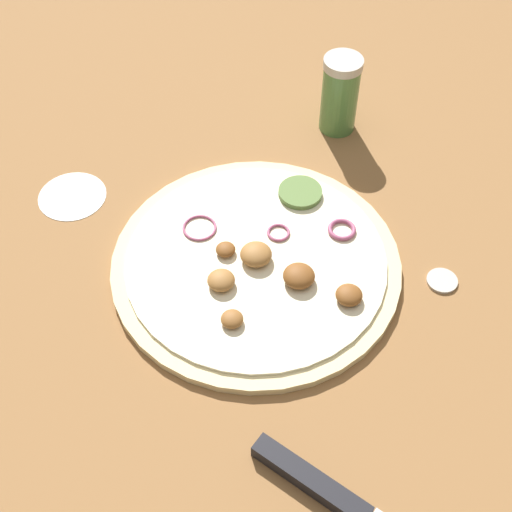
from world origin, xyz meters
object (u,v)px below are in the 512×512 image
object	(u,v)px
knife	(350,508)
loose_cap	(442,280)
spice_jar	(340,94)
pizza	(258,263)

from	to	relation	value
knife	loose_cap	bearing A→B (deg)	99.93
spice_jar	loose_cap	size ratio (longest dim) A/B	3.10
knife	loose_cap	distance (m)	0.30
pizza	knife	bearing A→B (deg)	-4.07
pizza	loose_cap	world-z (taller)	pizza
pizza	loose_cap	xyz separation A→B (m)	(0.10, 0.19, -0.00)
pizza	loose_cap	bearing A→B (deg)	63.80
knife	loose_cap	world-z (taller)	knife
loose_cap	pizza	bearing A→B (deg)	-116.20
knife	pizza	bearing A→B (deg)	142.25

